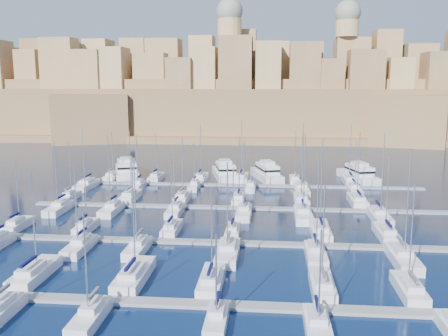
# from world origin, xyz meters

# --- Properties ---
(ground) EXTENTS (600.00, 600.00, 0.00)m
(ground) POSITION_xyz_m (0.00, 0.00, 0.00)
(ground) COLOR black
(ground) RESTS_ON ground
(pontoon_near) EXTENTS (84.00, 2.00, 0.40)m
(pontoon_near) POSITION_xyz_m (0.00, -34.00, 0.20)
(pontoon_near) COLOR slate
(pontoon_near) RESTS_ON ground
(pontoon_mid_near) EXTENTS (84.00, 2.00, 0.40)m
(pontoon_mid_near) POSITION_xyz_m (0.00, -12.00, 0.20)
(pontoon_mid_near) COLOR slate
(pontoon_mid_near) RESTS_ON ground
(pontoon_mid_far) EXTENTS (84.00, 2.00, 0.40)m
(pontoon_mid_far) POSITION_xyz_m (0.00, 10.00, 0.20)
(pontoon_mid_far) COLOR slate
(pontoon_mid_far) RESTS_ON ground
(pontoon_far) EXTENTS (84.00, 2.00, 0.40)m
(pontoon_far) POSITION_xyz_m (0.00, 32.00, 0.20)
(pontoon_far) COLOR slate
(pontoon_far) RESTS_ON ground
(sailboat_1) EXTENTS (3.05, 10.16, 14.50)m
(sailboat_1) POSITION_xyz_m (-24.21, -28.05, 0.76)
(sailboat_1) COLOR silver
(sailboat_1) RESTS_ON ground
(sailboat_2) EXTENTS (3.24, 10.80, 16.35)m
(sailboat_2) POSITION_xyz_m (-11.23, -27.73, 0.78)
(sailboat_2) COLOR silver
(sailboat_2) RESTS_ON ground
(sailboat_3) EXTENTS (2.80, 9.32, 12.64)m
(sailboat_3) POSITION_xyz_m (-1.24, -28.46, 0.73)
(sailboat_3) COLOR silver
(sailboat_3) RESTS_ON ground
(sailboat_4) EXTENTS (2.73, 9.10, 13.30)m
(sailboat_4) POSITION_xyz_m (12.27, -28.56, 0.74)
(sailboat_4) COLOR silver
(sailboat_4) RESTS_ON ground
(sailboat_5) EXTENTS (2.65, 8.83, 13.66)m
(sailboat_5) POSITION_xyz_m (22.50, -28.70, 0.74)
(sailboat_5) COLOR silver
(sailboat_5) RESTS_ON ground
(sailboat_8) EXTENTS (2.46, 8.20, 12.48)m
(sailboat_8) POSITION_xyz_m (-12.82, -38.99, 0.72)
(sailboat_8) COLOR silver
(sailboat_8) RESTS_ON ground
(sailboat_9) EXTENTS (2.14, 7.15, 10.30)m
(sailboat_9) POSITION_xyz_m (0.50, -38.48, 0.70)
(sailboat_9) COLOR silver
(sailboat_9) RESTS_ON ground
(sailboat_10) EXTENTS (2.51, 8.37, 11.34)m
(sailboat_10) POSITION_xyz_m (10.78, -39.07, 0.71)
(sailboat_10) COLOR silver
(sailboat_10) RESTS_ON ground
(sailboat_12) EXTENTS (2.37, 7.90, 12.32)m
(sailboat_12) POSITION_xyz_m (-37.32, -7.15, 0.72)
(sailboat_12) COLOR silver
(sailboat_12) RESTS_ON ground
(sailboat_13) EXTENTS (2.31, 7.69, 10.90)m
(sailboat_13) POSITION_xyz_m (-25.20, -7.25, 0.70)
(sailboat_13) COLOR silver
(sailboat_13) RESTS_ON ground
(sailboat_14) EXTENTS (2.47, 8.25, 13.29)m
(sailboat_14) POSITION_xyz_m (-10.47, -6.98, 0.73)
(sailboat_14) COLOR silver
(sailboat_14) RESTS_ON ground
(sailboat_15) EXTENTS (2.22, 7.41, 11.63)m
(sailboat_15) POSITION_xyz_m (-0.16, -7.40, 0.71)
(sailboat_15) COLOR silver
(sailboat_15) RESTS_ON ground
(sailboat_16) EXTENTS (3.08, 10.26, 16.48)m
(sailboat_16) POSITION_xyz_m (14.19, -5.99, 0.77)
(sailboat_16) COLOR silver
(sailboat_16) RESTS_ON ground
(sailboat_17) EXTENTS (2.82, 9.40, 13.70)m
(sailboat_17) POSITION_xyz_m (24.71, -6.42, 0.74)
(sailboat_17) COLOR silver
(sailboat_17) RESTS_ON ground
(sailboat_19) EXTENTS (2.63, 8.75, 13.22)m
(sailboat_19) POSITION_xyz_m (-22.44, -17.27, 0.73)
(sailboat_19) COLOR silver
(sailboat_19) RESTS_ON ground
(sailboat_20) EXTENTS (2.54, 8.47, 14.04)m
(sailboat_20) POSITION_xyz_m (-13.61, -17.13, 0.74)
(sailboat_20) COLOR silver
(sailboat_20) RESTS_ON ground
(sailboat_21) EXTENTS (3.06, 10.19, 14.34)m
(sailboat_21) POSITION_xyz_m (-0.11, -17.97, 0.76)
(sailboat_21) COLOR silver
(sailboat_21) RESTS_ON ground
(sailboat_22) EXTENTS (2.77, 9.24, 14.86)m
(sailboat_22) POSITION_xyz_m (12.46, -17.50, 0.75)
(sailboat_22) COLOR silver
(sailboat_22) RESTS_ON ground
(sailboat_23) EXTENTS (3.10, 10.33, 16.53)m
(sailboat_23) POSITION_xyz_m (24.43, -18.04, 0.77)
(sailboat_23) COLOR silver
(sailboat_23) RESTS_ON ground
(sailboat_24) EXTENTS (2.22, 7.39, 12.76)m
(sailboat_24) POSITION_xyz_m (-36.87, 14.60, 0.72)
(sailboat_24) COLOR silver
(sailboat_24) RESTS_ON ground
(sailboat_25) EXTENTS (2.86, 9.54, 15.08)m
(sailboat_25) POSITION_xyz_m (-23.97, 15.65, 0.76)
(sailboat_25) COLOR silver
(sailboat_25) RESTS_ON ground
(sailboat_26) EXTENTS (2.76, 9.20, 13.89)m
(sailboat_26) POSITION_xyz_m (-12.65, 15.49, 0.74)
(sailboat_26) COLOR silver
(sailboat_26) RESTS_ON ground
(sailboat_27) EXTENTS (2.65, 8.82, 14.37)m
(sailboat_27) POSITION_xyz_m (-0.57, 15.30, 0.75)
(sailboat_27) COLOR silver
(sailboat_27) RESTS_ON ground
(sailboat_28) EXTENTS (2.94, 9.79, 14.59)m
(sailboat_28) POSITION_xyz_m (12.38, 15.77, 0.75)
(sailboat_28) COLOR silver
(sailboat_28) RESTS_ON ground
(sailboat_29) EXTENTS (3.08, 10.27, 15.29)m
(sailboat_29) POSITION_xyz_m (23.90, 16.01, 0.76)
(sailboat_29) COLOR silver
(sailboat_29) RESTS_ON ground
(sailboat_30) EXTENTS (2.79, 9.31, 14.06)m
(sailboat_30) POSITION_xyz_m (-35.04, 4.46, 0.75)
(sailboat_30) COLOR silver
(sailboat_30) RESTS_ON ground
(sailboat_31) EXTENTS (2.74, 9.14, 15.30)m
(sailboat_31) POSITION_xyz_m (-24.57, 4.55, 0.76)
(sailboat_31) COLOR silver
(sailboat_31) RESTS_ON ground
(sailboat_32) EXTENTS (2.56, 8.54, 12.95)m
(sailboat_32) POSITION_xyz_m (-12.18, 4.84, 0.73)
(sailboat_32) COLOR silver
(sailboat_32) RESTS_ON ground
(sailboat_33) EXTENTS (2.77, 9.22, 14.57)m
(sailboat_33) POSITION_xyz_m (1.04, 4.50, 0.75)
(sailboat_33) COLOR silver
(sailboat_33) RESTS_ON ground
(sailboat_34) EXTENTS (3.14, 10.47, 16.34)m
(sailboat_34) POSITION_xyz_m (12.02, 3.89, 0.77)
(sailboat_34) COLOR silver
(sailboat_34) RESTS_ON ground
(sailboat_35) EXTENTS (3.05, 10.15, 16.38)m
(sailboat_35) POSITION_xyz_m (25.87, 4.05, 0.77)
(sailboat_35) COLOR silver
(sailboat_35) RESTS_ON ground
(sailboat_36) EXTENTS (2.66, 8.86, 12.62)m
(sailboat_36) POSITION_xyz_m (-34.87, 37.32, 0.73)
(sailboat_36) COLOR silver
(sailboat_36) RESTS_ON ground
(sailboat_37) EXTENTS (2.67, 8.92, 12.66)m
(sailboat_37) POSITION_xyz_m (-23.32, 37.34, 0.73)
(sailboat_37) COLOR silver
(sailboat_37) RESTS_ON ground
(sailboat_38) EXTENTS (2.84, 9.48, 14.47)m
(sailboat_38) POSITION_xyz_m (-11.86, 37.62, 0.75)
(sailboat_38) COLOR silver
(sailboat_38) RESTS_ON ground
(sailboat_39) EXTENTS (3.16, 10.54, 15.71)m
(sailboat_39) POSITION_xyz_m (-1.44, 38.15, 0.77)
(sailboat_39) COLOR silver
(sailboat_39) RESTS_ON ground
(sailboat_40) EXTENTS (2.56, 8.53, 13.24)m
(sailboat_40) POSITION_xyz_m (12.02, 37.16, 0.73)
(sailboat_40) COLOR silver
(sailboat_40) RESTS_ON ground
(sailboat_41) EXTENTS (2.87, 9.57, 15.16)m
(sailboat_41) POSITION_xyz_m (25.56, 37.67, 0.76)
(sailboat_41) COLOR silver
(sailboat_41) RESTS_ON ground
(sailboat_42) EXTENTS (3.23, 10.75, 14.96)m
(sailboat_42) POSITION_xyz_m (-37.66, 25.75, 0.77)
(sailboat_42) COLOR silver
(sailboat_42) RESTS_ON ground
(sailboat_43) EXTENTS (2.35, 7.82, 13.27)m
(sailboat_43) POSITION_xyz_m (-25.37, 27.19, 0.73)
(sailboat_43) COLOR silver
(sailboat_43) RESTS_ON ground
(sailboat_44) EXTENTS (2.20, 7.32, 11.36)m
(sailboat_44) POSITION_xyz_m (-11.93, 27.44, 0.71)
(sailboat_44) COLOR silver
(sailboat_44) RESTS_ON ground
(sailboat_45) EXTENTS (2.25, 7.48, 10.09)m
(sailboat_45) POSITION_xyz_m (1.34, 27.36, 0.70)
(sailboat_45) COLOR silver
(sailboat_45) RESTS_ON ground
(sailboat_46) EXTENTS (3.18, 10.61, 16.41)m
(sailboat_46) POSITION_xyz_m (13.08, 25.82, 0.78)
(sailboat_46) COLOR silver
(sailboat_46) RESTS_ON ground
(sailboat_47) EXTENTS (2.61, 8.69, 12.21)m
(sailboat_47) POSITION_xyz_m (24.97, 26.77, 0.72)
(sailboat_47) COLOR silver
(sailboat_47) RESTS_ON ground
(motor_yacht_a) EXTENTS (11.23, 19.73, 5.25)m
(motor_yacht_a) POSITION_xyz_m (-32.63, 42.60, 1.73)
(motor_yacht_a) COLOR silver
(motor_yacht_a) RESTS_ON ground
(motor_yacht_b) EXTENTS (8.53, 17.36, 5.25)m
(motor_yacht_b) POSITION_xyz_m (-5.92, 41.51, 1.73)
(motor_yacht_b) COLOR silver
(motor_yacht_b) RESTS_ON ground
(motor_yacht_c) EXTENTS (9.16, 16.56, 5.25)m
(motor_yacht_c) POSITION_xyz_m (4.98, 41.13, 1.73)
(motor_yacht_c) COLOR silver
(motor_yacht_c) RESTS_ON ground
(motor_yacht_d) EXTENTS (8.93, 16.76, 5.25)m
(motor_yacht_d) POSITION_xyz_m (28.30, 41.22, 1.73)
(motor_yacht_d) COLOR silver
(motor_yacht_d) RESTS_ON ground
(fortified_city) EXTENTS (460.00, 108.95, 59.52)m
(fortified_city) POSITION_xyz_m (-0.19, 155.26, 14.74)
(fortified_city) COLOR brown
(fortified_city) RESTS_ON ground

